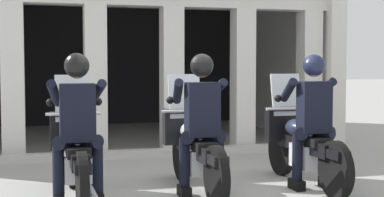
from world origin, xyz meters
name	(u,v)px	position (x,y,z in m)	size (l,w,h in m)	color
ground_plane	(151,156)	(0.00, 3.00, 0.00)	(80.00, 80.00, 0.00)	#999993
station_building	(113,45)	(-0.20, 5.96, 1.88)	(7.48, 5.36, 3.02)	black
kerb_strip	(140,154)	(-0.20, 2.89, 0.06)	(6.98, 0.24, 0.12)	#B7B5AD
motorcycle_left	(76,153)	(-1.36, 0.41, 0.50)	(0.62, 2.04, 1.35)	black
police_officer_left	(77,115)	(-1.36, 0.13, 0.94)	(0.63, 0.61, 1.58)	black
motorcycle_center	(195,148)	(0.00, 0.45, 0.50)	(0.62, 2.04, 1.35)	black
police_officer_center	(201,112)	(0.00, 0.17, 0.94)	(0.63, 0.61, 1.58)	black
motorcycle_right	(301,143)	(1.36, 0.43, 0.50)	(0.62, 2.04, 1.35)	black
police_officer_right	(313,110)	(1.36, 0.15, 0.94)	(0.63, 0.61, 1.58)	black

